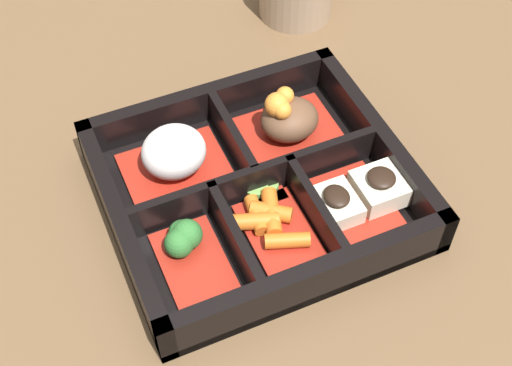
# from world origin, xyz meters

# --- Properties ---
(ground_plane) EXTENTS (3.00, 3.00, 0.00)m
(ground_plane) POSITION_xyz_m (0.00, 0.00, 0.00)
(ground_plane) COLOR brown
(bento_base) EXTENTS (0.26, 0.24, 0.01)m
(bento_base) POSITION_xyz_m (0.00, 0.00, 0.01)
(bento_base) COLOR black
(bento_base) RESTS_ON ground_plane
(bento_rim) EXTENTS (0.26, 0.24, 0.05)m
(bento_rim) POSITION_xyz_m (-0.00, -0.00, 0.02)
(bento_rim) COLOR black
(bento_rim) RESTS_ON ground_plane
(bowl_rice) EXTENTS (0.10, 0.08, 0.05)m
(bowl_rice) POSITION_xyz_m (-0.06, 0.05, 0.03)
(bowl_rice) COLOR maroon
(bowl_rice) RESTS_ON bento_base
(bowl_stew) EXTENTS (0.10, 0.08, 0.06)m
(bowl_stew) POSITION_xyz_m (0.06, 0.05, 0.03)
(bowl_stew) COLOR maroon
(bowl_stew) RESTS_ON bento_base
(bowl_greens) EXTENTS (0.05, 0.08, 0.03)m
(bowl_greens) POSITION_xyz_m (-0.08, -0.04, 0.02)
(bowl_greens) COLOR maroon
(bowl_greens) RESTS_ON bento_base
(bowl_carrots) EXTENTS (0.06, 0.08, 0.02)m
(bowl_carrots) POSITION_xyz_m (-0.01, -0.04, 0.02)
(bowl_carrots) COLOR maroon
(bowl_carrots) RESTS_ON bento_base
(bowl_tofu) EXTENTS (0.08, 0.08, 0.03)m
(bowl_tofu) POSITION_xyz_m (0.08, -0.05, 0.02)
(bowl_tofu) COLOR maroon
(bowl_tofu) RESTS_ON bento_base
(bowl_pickles) EXTENTS (0.04, 0.04, 0.01)m
(bowl_pickles) POSITION_xyz_m (0.01, -0.00, 0.02)
(bowl_pickles) COLOR maroon
(bowl_pickles) RESTS_ON bento_base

